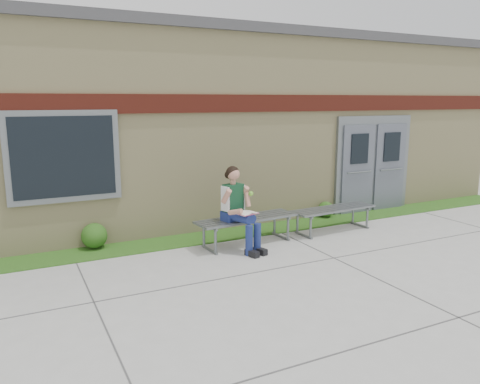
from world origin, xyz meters
TOP-DOWN VIEW (x-y plane):
  - ground at (0.00, 0.00)m, footprint 80.00×80.00m
  - grass_strip at (0.00, 2.60)m, footprint 16.00×0.80m
  - school_building at (-0.00, 5.99)m, footprint 16.20×6.22m
  - bench_left at (0.03, 1.88)m, footprint 2.03×0.73m
  - bench_right at (2.03, 1.88)m, footprint 1.92×0.65m
  - girl at (-0.25, 1.66)m, footprint 0.61×0.94m
  - shrub_mid at (-2.59, 2.85)m, footprint 0.46×0.46m
  - shrub_east at (2.57, 2.85)m, footprint 0.36×0.36m

SIDE VIEW (x-z plane):
  - ground at x=0.00m, z-range 0.00..0.00m
  - grass_strip at x=0.00m, z-range 0.00..0.02m
  - shrub_east at x=2.57m, z-range 0.02..0.38m
  - shrub_mid at x=-2.59m, z-range 0.02..0.48m
  - bench_right at x=2.03m, z-range 0.13..0.62m
  - bench_left at x=0.03m, z-range 0.14..0.66m
  - girl at x=-0.25m, z-range 0.04..1.55m
  - school_building at x=0.00m, z-range 0.00..4.20m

